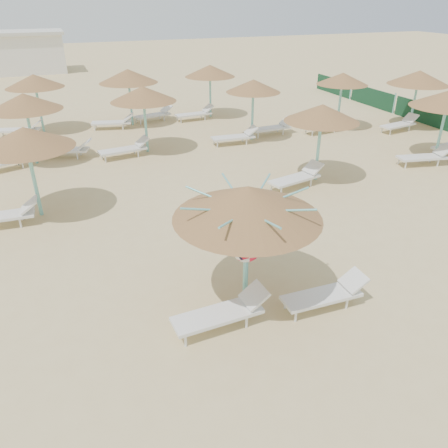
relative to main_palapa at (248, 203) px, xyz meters
name	(u,v)px	position (x,y,z in m)	size (l,w,h in m)	color
ground	(259,287)	(0.47, 0.28, -2.32)	(120.00, 120.00, 0.00)	tan
main_palapa	(248,203)	(0.00, 0.00, 0.00)	(2.98, 2.98, 2.67)	#6FC1BC
lounger_main_a	(224,312)	(-0.75, -0.64, -1.98)	(1.98, 0.69, 0.71)	silver
lounger_main_b	(327,294)	(1.50, -0.85, -2.00)	(1.85, 0.59, 0.67)	silver
palapa_field	(220,91)	(3.47, 10.58, -0.01)	(20.96, 12.59, 2.72)	#6FC1BC
service_hut	(12,52)	(-5.53, 35.28, -0.67)	(8.40, 4.40, 3.25)	silver
windbreak_fence	(423,113)	(14.47, 10.24, -1.81)	(0.08, 19.84, 1.10)	#1B5330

